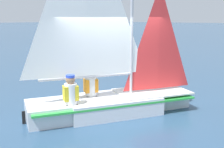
# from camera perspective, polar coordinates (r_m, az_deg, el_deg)

# --- Properties ---
(ground_plane) EXTENTS (260.00, 260.00, 0.00)m
(ground_plane) POSITION_cam_1_polar(r_m,az_deg,el_deg) (7.54, 0.00, -7.86)
(ground_plane) COLOR #2D4C6B
(sailboat_main) EXTENTS (4.38, 3.23, 5.40)m
(sailboat_main) POSITION_cam_1_polar(r_m,az_deg,el_deg) (7.29, -0.49, -1.98)
(sailboat_main) COLOR silver
(sailboat_main) RESTS_ON ground_plane
(sailor_helm) EXTENTS (0.42, 0.41, 1.16)m
(sailor_helm) POSITION_cam_1_polar(r_m,az_deg,el_deg) (7.44, -4.31, -3.15)
(sailor_helm) COLOR black
(sailor_helm) RESTS_ON ground_plane
(sailor_crew) EXTENTS (0.42, 0.41, 1.16)m
(sailor_crew) POSITION_cam_1_polar(r_m,az_deg,el_deg) (6.76, -8.36, -4.63)
(sailor_crew) COLOR black
(sailor_crew) RESTS_ON ground_plane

